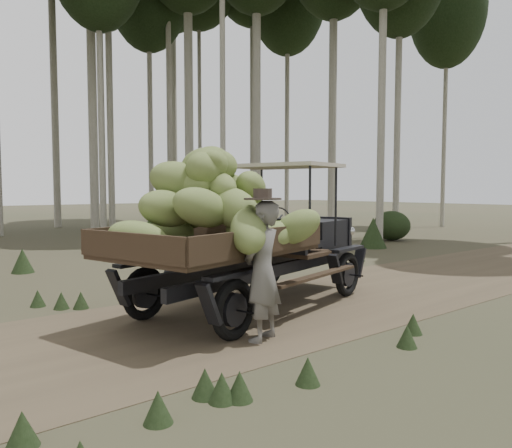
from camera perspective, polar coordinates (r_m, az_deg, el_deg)
name	(u,v)px	position (r m, az deg, el deg)	size (l,w,h in m)	color
ground	(287,307)	(8.87, 3.51, -9.48)	(120.00, 120.00, 0.00)	#473D2B
dirt_track	(287,307)	(8.87, 3.51, -9.45)	(70.00, 4.00, 0.01)	brown
banana_truck	(232,215)	(8.03, -2.71, 1.06)	(5.78, 3.49, 2.81)	black
farmer	(263,269)	(6.80, 0.75, -5.19)	(0.82, 0.70, 2.08)	#605D58
undergrowth	(317,268)	(9.76, 6.96, -5.06)	(23.96, 23.81, 1.39)	#233319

